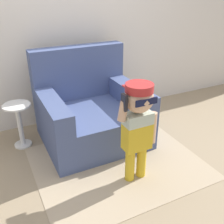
% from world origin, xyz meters
% --- Properties ---
extents(ground_plane, '(10.00, 10.00, 0.00)m').
position_xyz_m(ground_plane, '(0.00, 0.00, 0.00)').
color(ground_plane, '#998466').
extents(wall_back, '(10.00, 0.05, 2.60)m').
position_xyz_m(wall_back, '(0.00, 0.80, 1.30)').
color(wall_back, silver).
rests_on(wall_back, ground_plane).
extents(armchair, '(1.06, 0.95, 0.98)m').
position_xyz_m(armchair, '(0.05, 0.19, 0.32)').
color(armchair, '#475684').
rests_on(armchair, ground_plane).
extents(person_child, '(0.37, 0.28, 0.90)m').
position_xyz_m(person_child, '(0.14, -0.64, 0.60)').
color(person_child, gold).
rests_on(person_child, ground_plane).
extents(side_table, '(0.28, 0.28, 0.49)m').
position_xyz_m(side_table, '(-0.69, 0.36, 0.29)').
color(side_table, white).
rests_on(side_table, ground_plane).
extents(rug, '(1.56, 1.31, 0.01)m').
position_xyz_m(rug, '(0.09, -0.38, 0.00)').
color(rug, tan).
rests_on(rug, ground_plane).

